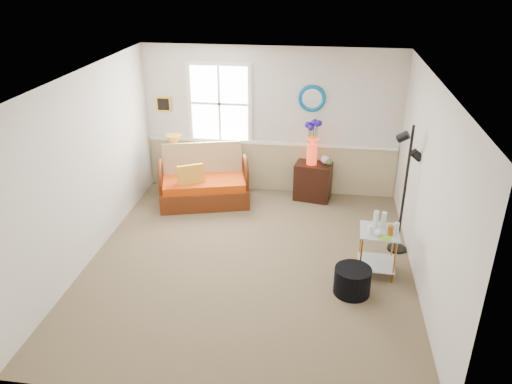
# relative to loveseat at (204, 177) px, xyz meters

# --- Properties ---
(floor) EXTENTS (4.50, 5.00, 0.01)m
(floor) POSITION_rel_loveseat_xyz_m (1.07, -1.79, -0.49)
(floor) COLOR brown
(floor) RESTS_ON ground
(ceiling) EXTENTS (4.50, 5.00, 0.01)m
(ceiling) POSITION_rel_loveseat_xyz_m (1.07, -1.79, 2.11)
(ceiling) COLOR white
(ceiling) RESTS_ON walls
(walls) EXTENTS (4.51, 5.01, 2.60)m
(walls) POSITION_rel_loveseat_xyz_m (1.07, -1.79, 0.81)
(walls) COLOR beige
(walls) RESTS_ON floor
(wainscot) EXTENTS (4.46, 0.02, 0.90)m
(wainscot) POSITION_rel_loveseat_xyz_m (1.07, 0.69, -0.04)
(wainscot) COLOR tan
(wainscot) RESTS_ON walls
(chair_rail) EXTENTS (4.46, 0.04, 0.06)m
(chair_rail) POSITION_rel_loveseat_xyz_m (1.07, 0.68, 0.43)
(chair_rail) COLOR white
(chair_rail) RESTS_ON walls
(window) EXTENTS (1.14, 0.06, 1.44)m
(window) POSITION_rel_loveseat_xyz_m (0.17, 0.68, 1.11)
(window) COLOR white
(window) RESTS_ON walls
(picture) EXTENTS (0.28, 0.03, 0.28)m
(picture) POSITION_rel_loveseat_xyz_m (-0.85, 0.69, 1.06)
(picture) COLOR gold
(picture) RESTS_ON walls
(mirror) EXTENTS (0.47, 0.07, 0.47)m
(mirror) POSITION_rel_loveseat_xyz_m (1.77, 0.69, 1.26)
(mirror) COLOR #0284BB
(mirror) RESTS_ON walls
(loveseat) EXTENTS (1.68, 1.22, 0.98)m
(loveseat) POSITION_rel_loveseat_xyz_m (0.00, 0.00, 0.00)
(loveseat) COLOR #502006
(loveseat) RESTS_ON floor
(throw_pillow) EXTENTS (0.44, 0.31, 0.44)m
(throw_pillow) POSITION_rel_loveseat_xyz_m (-0.17, -0.20, 0.05)
(throw_pillow) COLOR #D16703
(throw_pillow) RESTS_ON loveseat
(lamp_stand) EXTENTS (0.40, 0.40, 0.55)m
(lamp_stand) POSITION_rel_loveseat_xyz_m (-0.63, 0.36, -0.21)
(lamp_stand) COLOR black
(lamp_stand) RESTS_ON floor
(table_lamp) EXTENTS (0.40, 0.40, 0.53)m
(table_lamp) POSITION_rel_loveseat_xyz_m (-0.61, 0.39, 0.33)
(table_lamp) COLOR #AB6923
(table_lamp) RESTS_ON lamp_stand
(potted_plant) EXTENTS (0.53, 0.54, 0.31)m
(potted_plant) POSITION_rel_loveseat_xyz_m (-0.50, 0.38, 0.22)
(potted_plant) COLOR #456634
(potted_plant) RESTS_ON lamp_stand
(cabinet) EXTENTS (0.68, 0.50, 0.66)m
(cabinet) POSITION_rel_loveseat_xyz_m (1.87, 0.42, -0.16)
(cabinet) COLOR black
(cabinet) RESTS_ON floor
(flower_vase) EXTENTS (0.27, 0.27, 0.78)m
(flower_vase) POSITION_rel_loveseat_xyz_m (1.83, 0.42, 0.56)
(flower_vase) COLOR #F53A19
(flower_vase) RESTS_ON cabinet
(side_table) EXTENTS (0.53, 0.53, 0.65)m
(side_table) POSITION_rel_loveseat_xyz_m (2.81, -1.78, -0.17)
(side_table) COLOR #B87929
(side_table) RESTS_ON floor
(tabletop_items) EXTENTS (0.48, 0.48, 0.24)m
(tabletop_items) POSITION_rel_loveseat_xyz_m (2.85, -1.80, 0.27)
(tabletop_items) COLOR silver
(tabletop_items) RESTS_ON side_table
(floor_lamp) EXTENTS (0.35, 0.35, 1.91)m
(floor_lamp) POSITION_rel_loveseat_xyz_m (3.17, -1.14, 0.46)
(floor_lamp) COLOR black
(floor_lamp) RESTS_ON floor
(ottoman) EXTENTS (0.62, 0.62, 0.36)m
(ottoman) POSITION_rel_loveseat_xyz_m (2.48, -2.30, -0.31)
(ottoman) COLOR black
(ottoman) RESTS_ON floor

